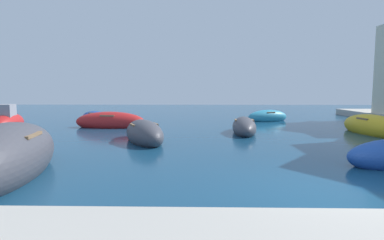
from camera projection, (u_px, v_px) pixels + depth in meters
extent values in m
plane|color=navy|center=(328.00, 195.00, 6.41)|extent=(80.00, 80.00, 0.00)
ellipsoid|color=#3F3F47|center=(244.00, 127.00, 15.71)|extent=(1.48, 3.79, 1.07)
cube|color=brown|center=(244.00, 120.00, 15.67)|extent=(1.01, 0.81, 0.08)
ellipsoid|color=gold|center=(372.00, 127.00, 15.31)|extent=(1.82, 4.42, 1.28)
cube|color=brown|center=(372.00, 119.00, 15.27)|extent=(1.21, 0.96, 0.08)
ellipsoid|color=#3F3F47|center=(4.00, 158.00, 7.72)|extent=(2.94, 5.58, 1.77)
cube|color=brown|center=(3.00, 136.00, 7.66)|extent=(1.74, 1.34, 0.08)
ellipsoid|color=#1E479E|center=(96.00, 117.00, 22.03)|extent=(3.10, 2.82, 0.90)
cube|color=brown|center=(96.00, 113.00, 22.00)|extent=(1.00, 1.03, 0.08)
ellipsoid|color=#3F3F47|center=(144.00, 134.00, 13.03)|extent=(2.74, 3.94, 1.22)
cube|color=brown|center=(144.00, 125.00, 12.99)|extent=(1.29, 1.12, 0.08)
ellipsoid|color=#B21E1E|center=(8.00, 123.00, 17.24)|extent=(1.99, 3.49, 1.18)
cube|color=gray|center=(6.00, 111.00, 16.92)|extent=(1.00, 1.16, 0.74)
ellipsoid|color=#B21E1E|center=(110.00, 122.00, 18.02)|extent=(4.29, 1.63, 1.21)
cube|color=brown|center=(110.00, 115.00, 17.98)|extent=(0.91, 1.13, 0.08)
ellipsoid|color=teal|center=(268.00, 117.00, 21.81)|extent=(3.36, 2.25, 1.04)
cube|color=brown|center=(268.00, 112.00, 21.78)|extent=(0.93, 1.09, 0.08)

